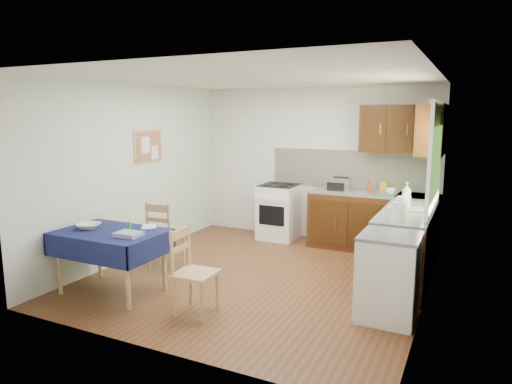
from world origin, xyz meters
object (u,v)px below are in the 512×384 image
at_px(kettle, 400,209).
at_px(dish_rack, 406,207).
at_px(chair_far, 164,233).
at_px(toaster, 341,184).
at_px(sandwich_press, 337,185).
at_px(dining_table, 111,240).
at_px(chair_near, 192,269).

bearing_deg(kettle, dish_rack, 91.42).
xyz_separation_m(chair_far, toaster, (1.85, 2.03, 0.51)).
bearing_deg(sandwich_press, chair_far, -135.47).
relative_size(dining_table, toaster, 4.28).
distance_m(sandwich_press, kettle, 2.09).
xyz_separation_m(chair_far, kettle, (2.97, 0.33, 0.54)).
distance_m(toaster, dish_rack, 1.52).
xyz_separation_m(dining_table, dish_rack, (2.99, 1.93, 0.29)).
bearing_deg(chair_far, dining_table, 84.67).
xyz_separation_m(sandwich_press, dish_rack, (1.17, -1.06, -0.05)).
height_order(dining_table, chair_far, chair_far).
xyz_separation_m(toaster, sandwich_press, (-0.06, 0.02, -0.02)).
bearing_deg(chair_near, dining_table, 83.59).
height_order(toaster, sandwich_press, toaster).
bearing_deg(toaster, kettle, -62.82).
distance_m(chair_near, toaster, 3.18).
distance_m(toaster, kettle, 2.04).
height_order(dish_rack, kettle, kettle).
bearing_deg(toaster, chair_far, -138.60).
height_order(dining_table, toaster, toaster).
relative_size(dining_table, chair_far, 1.32).
bearing_deg(dining_table, chair_far, 69.68).
xyz_separation_m(chair_near, sandwich_press, (0.67, 3.07, 0.50)).
distance_m(chair_far, toaster, 2.79).
bearing_deg(dish_rack, dining_table, -137.77).
bearing_deg(chair_far, chair_near, 134.53).
distance_m(dining_table, kettle, 3.29).
height_order(chair_near, kettle, kettle).
bearing_deg(chair_near, dish_rack, -45.22).
relative_size(chair_far, sandwich_press, 3.41).
height_order(toaster, dish_rack, toaster).
relative_size(toaster, kettle, 1.01).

